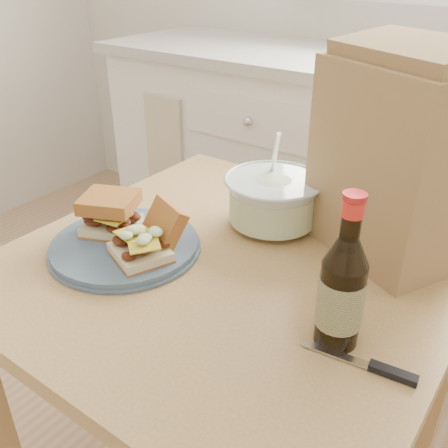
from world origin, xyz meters
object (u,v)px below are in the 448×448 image
Objects in this scene: dining_table at (233,302)px; coleslaw_bowl at (273,202)px; beer_bottle at (342,290)px; paper_bag at (393,164)px; plate at (125,246)px.

coleslaw_bowl is (-0.02, 0.18, 0.16)m from dining_table.
coleslaw_bowl is 0.85× the size of beer_bottle.
dining_table is at bearing -85.01° from coleslaw_bowl.
paper_bag reaches higher than dining_table.
plate is 0.80× the size of paper_bag.
coleslaw_bowl is 0.27m from paper_bag.
dining_table is at bearing 25.81° from plate.
paper_bag is at bearing 36.82° from plate.
plate is at bearing -117.32° from paper_bag.
plate is 0.56m from paper_bag.
plate is 0.48m from beer_bottle.
dining_table is 0.24m from coleslaw_bowl.
plate is (-0.21, -0.10, 0.11)m from dining_table.
coleslaw_bowl is at bearing -143.64° from paper_bag.
dining_table is 3.91× the size of coleslaw_bowl.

